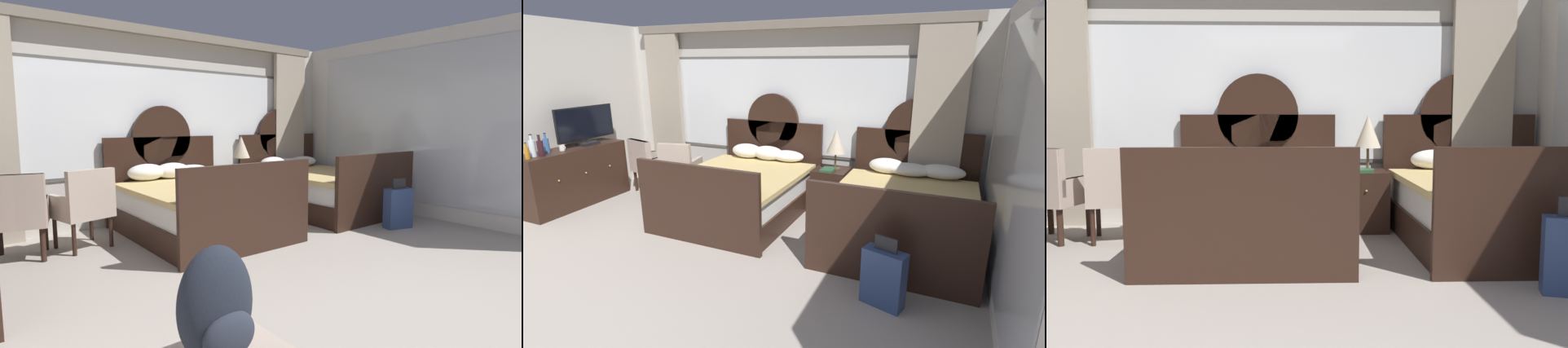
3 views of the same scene
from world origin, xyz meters
TOP-DOWN VIEW (x-y plane):
  - ground_plane at (0.00, 0.00)m, footprint 24.00×24.00m
  - wall_back_window at (0.00, 4.10)m, footprint 5.85×0.22m
  - wall_right_mirror at (2.96, 1.78)m, footprint 0.08×4.70m
  - bed_near_window at (-0.16, 3.03)m, footprint 1.66×2.12m
  - bed_near_mirror at (2.02, 3.03)m, footprint 1.66×2.12m
  - nightstand_between_beds at (0.93, 3.66)m, footprint 0.48×0.51m
  - table_lamp_on_nightstand at (0.98, 3.67)m, footprint 0.27×0.27m
  - book_on_nightstand at (0.91, 3.56)m, footprint 0.18×0.26m
  - armchair_by_window_left at (-1.45, 3.24)m, footprint 0.63×0.63m
  - armchair_by_window_centre at (-2.08, 3.24)m, footprint 0.62×0.62m
  - armchair_by_window_right at (-2.09, 3.24)m, footprint 0.64×0.64m
  - backpack_on_bench at (-1.90, -0.17)m, footprint 0.31×0.24m
  - suitcase_on_floor at (2.05, 1.61)m, footprint 0.40×0.26m

SIDE VIEW (x-z plane):
  - ground_plane at x=0.00m, z-range 0.00..0.00m
  - suitcase_on_floor at x=2.05m, z-range -0.06..0.60m
  - nightstand_between_beds at x=0.93m, z-range 0.00..0.62m
  - bed_near_window at x=-0.16m, z-range -0.45..1.18m
  - bed_near_mirror at x=2.02m, z-range -0.45..1.18m
  - armchair_by_window_left at x=-1.45m, z-range 0.05..0.94m
  - armchair_by_window_centre at x=-2.08m, z-range 0.05..0.94m
  - armchair_by_window_right at x=-2.09m, z-range 0.05..0.94m
  - book_on_nightstand at x=0.91m, z-range 0.62..0.65m
  - backpack_on_bench at x=-1.90m, z-range 0.46..0.92m
  - table_lamp_on_nightstand at x=0.98m, z-range 0.73..1.30m
  - wall_right_mirror at x=2.96m, z-range 0.00..2.70m
  - wall_back_window at x=0.00m, z-range 0.05..2.75m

